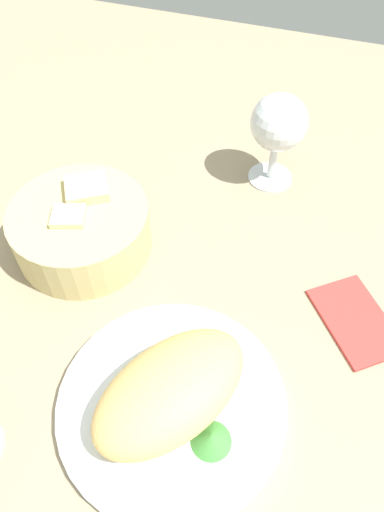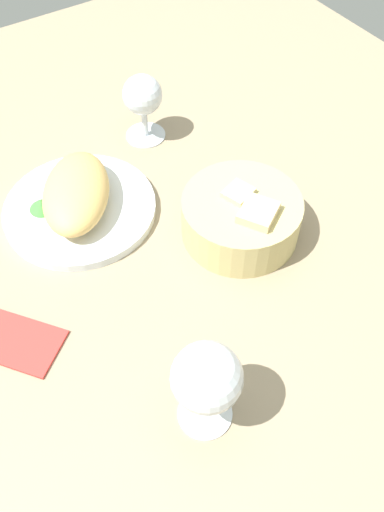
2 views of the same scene
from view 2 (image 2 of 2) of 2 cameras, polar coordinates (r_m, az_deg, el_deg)
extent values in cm
cube|color=gray|center=(78.13, -5.23, 0.05)|extent=(140.00, 140.00, 2.00)
cylinder|color=silver|center=(83.31, -11.82, 4.96)|extent=(23.00, 23.00, 1.40)
ellipsoid|color=#E4B767|center=(80.88, -12.22, 6.63)|extent=(19.40, 17.02, 5.50)
cone|color=#418B3B|center=(83.09, -15.70, 5.32)|extent=(3.98, 3.98, 1.72)
cylinder|color=#C9B978|center=(77.24, 5.22, 4.13)|extent=(17.11, 17.11, 6.49)
cube|color=beige|center=(74.17, 6.93, 3.64)|extent=(6.59, 6.77, 5.12)
cube|color=beige|center=(76.52, 4.88, 5.94)|extent=(4.53, 4.78, 3.87)
cylinder|color=silver|center=(64.52, 1.39, -16.35)|extent=(6.38, 6.38, 0.60)
cylinder|color=silver|center=(61.81, 1.45, -15.35)|extent=(1.00, 1.00, 5.25)
sphere|color=silver|center=(55.92, 1.58, -12.80)|extent=(7.64, 7.64, 7.64)
cylinder|color=silver|center=(95.30, -4.94, 12.77)|extent=(6.80, 6.80, 0.60)
cylinder|color=silver|center=(93.71, -5.05, 13.98)|extent=(1.00, 1.00, 4.50)
sphere|color=silver|center=(90.44, -5.31, 16.73)|extent=(6.52, 6.52, 6.52)
cube|color=red|center=(71.90, -18.11, -8.60)|extent=(12.98, 12.28, 0.80)
camera|label=1|loc=(0.74, -32.75, 36.04)|focal=33.32mm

